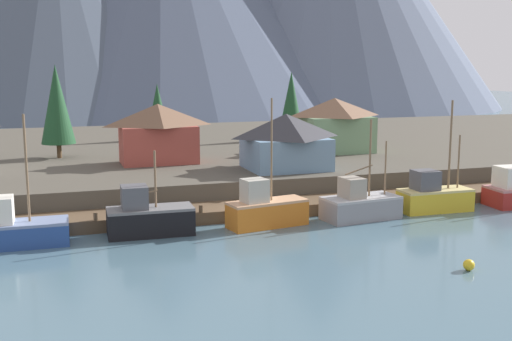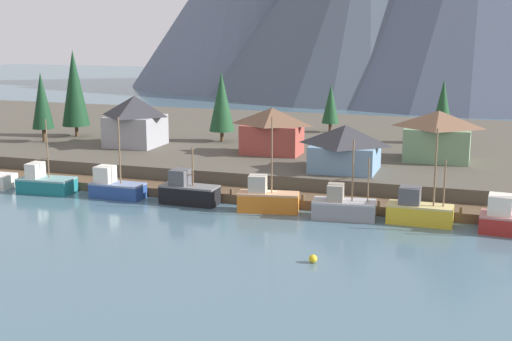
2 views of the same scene
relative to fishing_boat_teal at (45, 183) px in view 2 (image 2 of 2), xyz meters
The scene contains 20 objects.
ground_plane 34.21m from the fishing_boat_teal, 40.00° to the left, with size 400.00×400.00×1.00m, color #476675.
dock 26.48m from the fishing_boat_teal, ahead, with size 80.00×4.00×1.60m.
shoreline_bank 42.88m from the fishing_boat_teal, 52.38° to the left, with size 400.00×56.00×2.50m, color #4C473D.
fishing_boat_teal is the anchor object (origin of this frame).
fishing_boat_blue 8.89m from the fishing_boat_teal, ahead, with size 6.05×2.77×9.13m.
fishing_boat_black 17.80m from the fishing_boat_teal, ahead, with size 6.33×2.75×6.27m.
fishing_boat_orange 26.82m from the fishing_boat_teal, ahead, with size 6.55×3.28×9.93m.
fishing_boat_grey 34.88m from the fishing_boat_teal, ahead, with size 6.54×3.57×8.12m.
fishing_boat_yellow 42.20m from the fishing_boat_teal, ahead, with size 6.30×2.56×9.49m.
fishing_boat_red 50.80m from the fishing_boat_teal, ahead, with size 6.43×3.52×8.45m.
house_grey 19.47m from the fishing_boat_teal, 84.44° to the left, with size 7.23×7.15×6.98m.
house_red 29.01m from the fishing_boat_teal, 40.91° to the left, with size 7.94×4.85×6.05m.
house_green 47.63m from the fishing_boat_teal, 26.48° to the left, with size 8.23×6.60×6.21m.
house_blue 34.89m from the fishing_boat_teal, 19.10° to the left, with size 7.81×6.82×5.33m.
conifer_near_left 54.62m from the fishing_boat_teal, 38.97° to the left, with size 3.01×3.01×9.11m.
conifer_near_right 26.98m from the fishing_boat_teal, 114.45° to the left, with size 4.11×4.11×12.94m.
conifer_mid_left 22.41m from the fishing_boat_teal, 125.08° to the left, with size 3.08×3.08×9.96m.
conifer_mid_right 46.89m from the fishing_boat_teal, 57.56° to the left, with size 2.71×2.71×7.52m.
conifer_back_left 29.28m from the fishing_boat_teal, 65.00° to the left, with size 3.62×3.62×10.03m.
channel_buoy 37.76m from the fishing_boat_teal, 21.34° to the right, with size 0.70×0.70×0.70m, color gold.
Camera 2 is at (21.40, -68.02, 19.12)m, focal length 48.39 mm.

